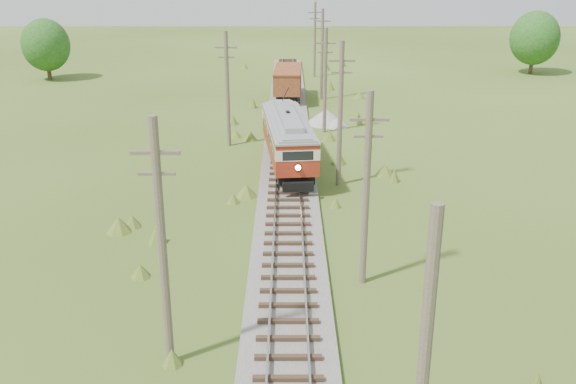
{
  "coord_description": "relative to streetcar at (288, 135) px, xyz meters",
  "views": [
    {
      "loc": [
        -0.02,
        -7.39,
        13.61
      ],
      "look_at": [
        0.0,
        23.23,
        2.35
      ],
      "focal_mm": 40.0,
      "sensor_mm": 36.0,
      "label": 1
    }
  ],
  "objects": [
    {
      "name": "railbed_main",
      "position": [
        -0.0,
        0.21,
        -2.28
      ],
      "size": [
        3.6,
        96.0,
        0.57
      ],
      "color": "#605B54",
      "rests_on": "ground"
    },
    {
      "name": "streetcar",
      "position": [
        0.0,
        0.0,
        0.0
      ],
      "size": [
        3.81,
        11.52,
        5.21
      ],
      "rotation": [
        0.0,
        0.0,
        0.1
      ],
      "color": "black",
      "rests_on": "ground"
    },
    {
      "name": "gondola",
      "position": [
        -0.0,
        22.6,
        -0.47
      ],
      "size": [
        2.84,
        8.1,
        2.67
      ],
      "rotation": [
        0.0,
        0.0,
        -0.03
      ],
      "color": "black",
      "rests_on": "ground"
    },
    {
      "name": "gravel_pile",
      "position": [
        3.42,
        12.85,
        -1.86
      ],
      "size": [
        3.59,
        3.81,
        1.3
      ],
      "color": "gray",
      "rests_on": "ground"
    },
    {
      "name": "utility_pole_r_1",
      "position": [
        3.1,
        -28.79,
        1.93
      ],
      "size": [
        0.3,
        0.3,
        8.8
      ],
      "color": "brown",
      "rests_on": "ground"
    },
    {
      "name": "utility_pole_r_2",
      "position": [
        3.3,
        -15.79,
        1.96
      ],
      "size": [
        1.6,
        0.3,
        8.6
      ],
      "color": "brown",
      "rests_on": "ground"
    },
    {
      "name": "utility_pole_r_3",
      "position": [
        3.2,
        -2.79,
        2.16
      ],
      "size": [
        1.6,
        0.3,
        9.0
      ],
      "color": "brown",
      "rests_on": "ground"
    },
    {
      "name": "utility_pole_r_4",
      "position": [
        3.0,
        10.21,
        1.85
      ],
      "size": [
        1.6,
        0.3,
        8.4
      ],
      "color": "brown",
      "rests_on": "ground"
    },
    {
      "name": "utility_pole_r_5",
      "position": [
        3.4,
        23.21,
        2.11
      ],
      "size": [
        1.6,
        0.3,
        8.9
      ],
      "color": "brown",
      "rests_on": "ground"
    },
    {
      "name": "utility_pole_r_6",
      "position": [
        3.2,
        36.21,
        2.01
      ],
      "size": [
        1.6,
        0.3,
        8.7
      ],
      "color": "brown",
      "rests_on": "ground"
    },
    {
      "name": "utility_pole_l_a",
      "position": [
        -4.2,
        -21.79,
        2.16
      ],
      "size": [
        1.6,
        0.3,
        9.0
      ],
      "color": "brown",
      "rests_on": "ground"
    },
    {
      "name": "utility_pole_l_b",
      "position": [
        -4.5,
        6.21,
        1.96
      ],
      "size": [
        1.6,
        0.3,
        8.6
      ],
      "color": "brown",
      "rests_on": "ground"
    },
    {
      "name": "tree_mid_a",
      "position": [
        -28.0,
        34.21,
        1.55
      ],
      "size": [
        5.46,
        5.46,
        7.03
      ],
      "color": "#38281C",
      "rests_on": "ground"
    },
    {
      "name": "tree_mid_b",
      "position": [
        30.0,
        38.21,
        1.86
      ],
      "size": [
        5.88,
        5.88,
        7.57
      ],
      "color": "#38281C",
      "rests_on": "ground"
    }
  ]
}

